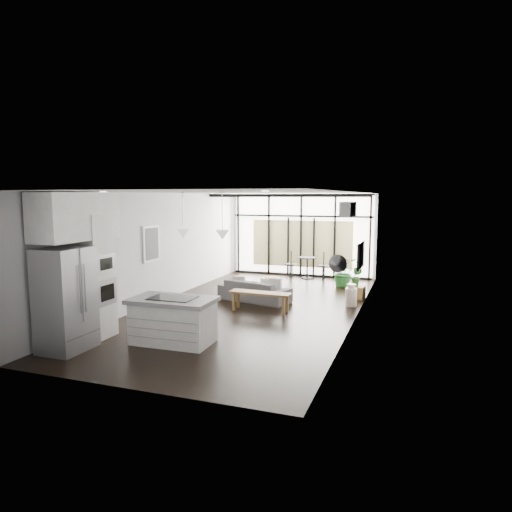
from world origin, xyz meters
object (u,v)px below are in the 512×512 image
Objects in this scene: milk_can at (351,295)px; tv at (361,255)px; pouf at (270,285)px; console_bench at (260,302)px; island at (173,320)px; sofa at (254,287)px; fridge at (66,300)px.

tv reaches higher than milk_can.
console_bench is at bearing -78.60° from pouf.
pouf is (-0.42, 2.08, -0.01)m from console_bench.
console_bench is at bearing 72.90° from island.
sofa is at bearing -174.97° from tv.
console_bench is at bearing -147.17° from milk_can.
island is 0.82× the size of sofa.
island is at bearing -126.48° from tv.
island is at bearing 100.01° from sofa.
sofa is (1.83, 4.72, -0.54)m from fridge.
sofa is at bearing 84.52° from island.
fridge is 3.25× the size of milk_can.
fridge is 1.66× the size of tv.
sofa is 1.13m from console_bench.
console_bench is (2.33, 3.72, -0.68)m from fridge.
tv reaches higher than console_bench.
island is 5.01m from tv.
fridge reaches higher than pouf.
console_bench is 2.65× the size of pouf.
pouf is 2.93m from tv.
milk_can is at bearing 54.30° from island.
fridge reaches higher than console_bench.
sofa reaches higher than milk_can.
pouf is at bearing 160.98° from milk_can.
sofa reaches higher than pouf.
pouf is 0.99× the size of milk_can.
island is 2.80× the size of pouf.
island is at bearing -94.14° from pouf.
island reaches higher than sofa.
milk_can is at bearing -159.84° from sofa.
fridge is at bearing -132.26° from tv.
island reaches higher than milk_can.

